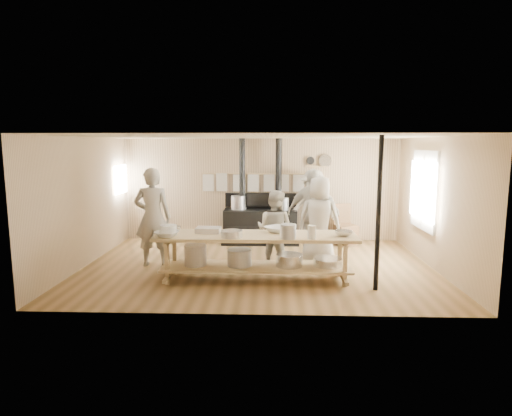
% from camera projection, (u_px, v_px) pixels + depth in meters
% --- Properties ---
extents(ground, '(7.00, 7.00, 0.00)m').
position_uv_depth(ground, '(258.00, 266.00, 8.67)').
color(ground, brown).
rests_on(ground, ground).
extents(room_shell, '(7.00, 7.00, 7.00)m').
position_uv_depth(room_shell, '(258.00, 187.00, 8.44)').
color(room_shell, tan).
rests_on(room_shell, ground).
extents(window_right, '(0.09, 1.50, 1.65)m').
position_uv_depth(window_right, '(424.00, 190.00, 8.92)').
color(window_right, beige).
rests_on(window_right, ground).
extents(left_opening, '(0.00, 0.90, 0.90)m').
position_uv_depth(left_opening, '(121.00, 179.00, 10.54)').
color(left_opening, white).
rests_on(left_opening, ground).
extents(stove, '(1.90, 0.75, 2.60)m').
position_uv_depth(stove, '(260.00, 222.00, 10.69)').
color(stove, black).
rests_on(stove, ground).
extents(towel_rail, '(3.00, 0.04, 0.47)m').
position_uv_depth(towel_rail, '(261.00, 180.00, 10.82)').
color(towel_rail, tan).
rests_on(towel_rail, ground).
extents(back_wall_shelf, '(0.63, 0.14, 0.32)m').
position_uv_depth(back_wall_shelf, '(319.00, 162.00, 10.73)').
color(back_wall_shelf, tan).
rests_on(back_wall_shelf, ground).
extents(prep_table, '(3.60, 0.90, 0.85)m').
position_uv_depth(prep_table, '(255.00, 252.00, 7.71)').
color(prep_table, tan).
rests_on(prep_table, ground).
extents(support_post, '(0.08, 0.08, 2.60)m').
position_uv_depth(support_post, '(379.00, 214.00, 7.08)').
color(support_post, black).
rests_on(support_post, ground).
extents(cook_far_left, '(0.78, 0.56, 2.00)m').
position_uv_depth(cook_far_left, '(153.00, 217.00, 8.59)').
color(cook_far_left, '#A8A295').
rests_on(cook_far_left, ground).
extents(cook_left, '(0.94, 0.85, 1.57)m').
position_uv_depth(cook_left, '(275.00, 230.00, 8.44)').
color(cook_left, '#A8A295').
rests_on(cook_left, ground).
extents(cook_center, '(1.01, 0.80, 1.81)m').
position_uv_depth(cook_center, '(319.00, 220.00, 8.79)').
color(cook_center, '#A8A295').
rests_on(cook_center, ground).
extents(cook_right, '(1.19, 0.65, 1.93)m').
position_uv_depth(cook_right, '(313.00, 213.00, 9.40)').
color(cook_right, '#A8A295').
rests_on(cook_right, ground).
extents(cook_by_window, '(1.34, 1.00, 1.85)m').
position_uv_depth(cook_by_window, '(313.00, 208.00, 10.42)').
color(cook_by_window, '#A8A295').
rests_on(cook_by_window, ground).
extents(chair, '(0.59, 0.59, 1.00)m').
position_uv_depth(chair, '(345.00, 233.00, 10.50)').
color(chair, '#4F351F').
rests_on(chair, ground).
extents(bowl_white_a, '(0.47, 0.47, 0.10)m').
position_uv_depth(bowl_white_a, '(167.00, 234.00, 7.46)').
color(bowl_white_a, white).
rests_on(bowl_white_a, prep_table).
extents(bowl_steel_a, '(0.40, 0.40, 0.09)m').
position_uv_depth(bowl_steel_a, '(173.00, 229.00, 7.93)').
color(bowl_steel_a, silver).
rests_on(bowl_steel_a, prep_table).
extents(bowl_white_b, '(0.62, 0.62, 0.11)m').
position_uv_depth(bowl_white_b, '(277.00, 229.00, 7.84)').
color(bowl_white_b, white).
rests_on(bowl_white_b, prep_table).
extents(bowl_steel_b, '(0.38, 0.38, 0.10)m').
position_uv_depth(bowl_steel_b, '(344.00, 233.00, 7.52)').
color(bowl_steel_b, silver).
rests_on(bowl_steel_b, prep_table).
extents(roasting_pan, '(0.46, 0.32, 0.10)m').
position_uv_depth(roasting_pan, '(208.00, 230.00, 7.81)').
color(roasting_pan, '#B2B2B7').
rests_on(roasting_pan, prep_table).
extents(mixing_bowl_large, '(0.46, 0.46, 0.12)m').
position_uv_depth(mixing_bowl_large, '(232.00, 234.00, 7.42)').
color(mixing_bowl_large, silver).
rests_on(mixing_bowl_large, prep_table).
extents(bucket_galv, '(0.31, 0.31, 0.25)m').
position_uv_depth(bucket_galv, '(288.00, 231.00, 7.29)').
color(bucket_galv, gray).
rests_on(bucket_galv, prep_table).
extents(deep_bowl_enamel, '(0.37, 0.37, 0.18)m').
position_uv_depth(deep_bowl_enamel, '(169.00, 230.00, 7.59)').
color(deep_bowl_enamel, white).
rests_on(deep_bowl_enamel, prep_table).
extents(pitcher, '(0.15, 0.15, 0.23)m').
position_uv_depth(pitcher, '(312.00, 232.00, 7.28)').
color(pitcher, white).
rests_on(pitcher, prep_table).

